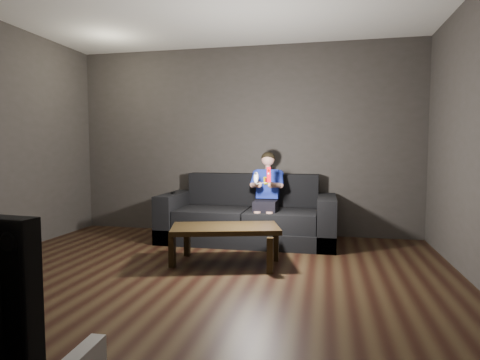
# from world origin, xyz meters

# --- Properties ---
(floor) EXTENTS (5.00, 5.00, 0.00)m
(floor) POSITION_xyz_m (0.00, 0.00, 0.00)
(floor) COLOR black
(floor) RESTS_ON ground
(back_wall) EXTENTS (5.00, 0.04, 2.70)m
(back_wall) POSITION_xyz_m (0.00, 2.50, 1.35)
(back_wall) COLOR #383531
(back_wall) RESTS_ON ground
(sofa) EXTENTS (2.29, 0.99, 0.88)m
(sofa) POSITION_xyz_m (0.17, 1.98, 0.29)
(sofa) COLOR black
(sofa) RESTS_ON floor
(child) EXTENTS (0.43, 0.53, 1.06)m
(child) POSITION_xyz_m (0.43, 1.91, 0.72)
(child) COLOR black
(child) RESTS_ON sofa
(wii_remote_red) EXTENTS (0.06, 0.08, 0.19)m
(wii_remote_red) POSITION_xyz_m (0.51, 1.50, 0.92)
(wii_remote_red) COLOR red
(wii_remote_red) RESTS_ON child
(nunchuk_white) EXTENTS (0.06, 0.09, 0.15)m
(nunchuk_white) POSITION_xyz_m (0.36, 1.50, 0.89)
(nunchuk_white) COLOR silver
(nunchuk_white) RESTS_ON child
(wii_remote_black) EXTENTS (0.05, 0.14, 0.03)m
(wii_remote_black) POSITION_xyz_m (-0.86, 1.89, 0.64)
(wii_remote_black) COLOR black
(wii_remote_black) RESTS_ON sofa
(coffee_table) EXTENTS (1.24, 0.85, 0.41)m
(coffee_table) POSITION_xyz_m (0.14, 0.85, 0.36)
(coffee_table) COLOR black
(coffee_table) RESTS_ON floor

